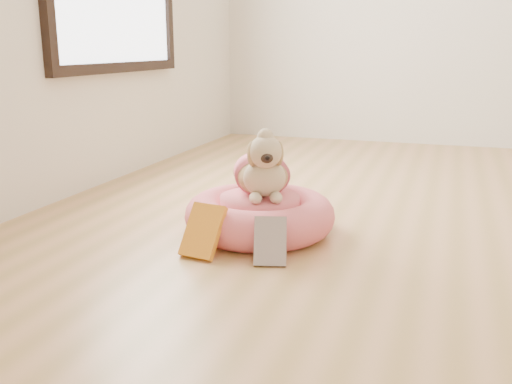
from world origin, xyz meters
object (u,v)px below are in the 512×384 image
(pet_bed, at_px, (260,215))
(book_yellow, at_px, (203,231))
(book_white, at_px, (270,241))
(dog, at_px, (263,160))

(pet_bed, distance_m, book_yellow, 0.35)
(pet_bed, bearing_deg, book_yellow, -110.69)
(pet_bed, relative_size, book_white, 3.49)
(dog, relative_size, book_white, 2.26)
(pet_bed, xyz_separation_m, book_yellow, (-0.12, -0.33, 0.02))
(dog, xyz_separation_m, book_white, (0.15, -0.35, -0.24))
(pet_bed, xyz_separation_m, book_white, (0.15, -0.32, 0.01))
(pet_bed, relative_size, book_yellow, 2.98)
(book_yellow, bearing_deg, book_white, 9.35)
(dog, xyz_separation_m, book_yellow, (-0.13, -0.35, -0.23))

